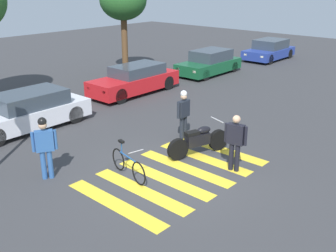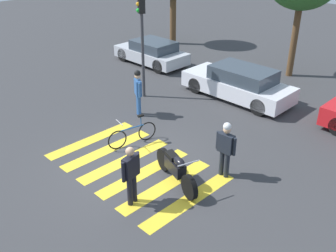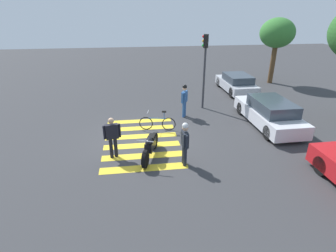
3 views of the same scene
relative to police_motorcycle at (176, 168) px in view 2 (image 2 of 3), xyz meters
name	(u,v)px [view 2 (image 2 of 3)]	position (x,y,z in m)	size (l,w,h in m)	color
ground_plane	(135,166)	(-1.44, -0.29, -0.47)	(60.00, 60.00, 0.00)	#38383A
police_motorcycle	(176,168)	(0.00, 0.00, 0.00)	(2.13, 0.91, 1.06)	black
leaning_bicycle	(133,134)	(-2.48, 0.53, -0.10)	(0.52, 1.72, 0.99)	black
officer_on_foot	(131,172)	(-0.18, -1.43, 0.48)	(0.29, 0.66, 1.67)	black
officer_by_motorcycle	(226,146)	(0.73, 1.23, 0.51)	(0.65, 0.23, 1.71)	#1E232D
pedestrian_bystander	(138,90)	(-4.03, 2.12, 0.56)	(0.60, 0.41, 1.78)	#2D5999
crosswalk_stripes	(135,166)	(-1.44, -0.29, -0.47)	(4.95, 3.27, 0.01)	yellow
car_silver_sedan	(152,52)	(-8.15, 6.59, 0.12)	(3.95, 1.80, 1.22)	black
car_white_van	(239,83)	(-2.34, 6.08, 0.18)	(4.65, 1.82, 1.36)	black
traffic_light_pole	(142,30)	(-5.24, 3.44, 2.31)	(0.31, 0.36, 4.13)	#38383D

